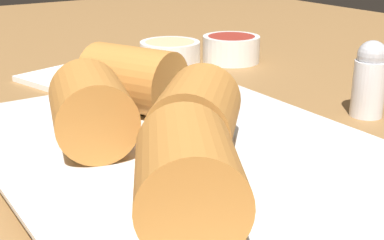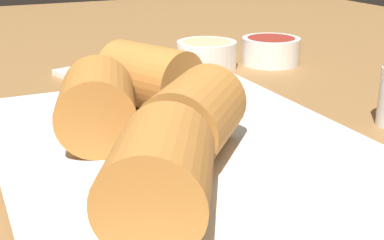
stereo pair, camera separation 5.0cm
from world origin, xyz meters
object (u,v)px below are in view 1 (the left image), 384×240
dipping_bowl_far (231,48)px  salt_shaker (370,79)px  dipping_bowl_near (170,54)px  napkin (75,79)px  serving_plate (192,160)px

dipping_bowl_far → salt_shaker: salt_shaker is taller
dipping_bowl_near → napkin: bearing=-93.8°
serving_plate → napkin: serving_plate is taller
napkin → salt_shaker: bearing=34.7°
serving_plate → salt_shaker: size_ratio=5.24×
dipping_bowl_near → dipping_bowl_far: size_ratio=1.00×
dipping_bowl_near → salt_shaker: 24.66cm
serving_plate → dipping_bowl_near: (-24.96, 13.36, 0.97)cm
dipping_bowl_near → napkin: 11.63cm
salt_shaker → dipping_bowl_far: bearing=173.8°
serving_plate → salt_shaker: (-0.99, 18.93, 2.57)cm
dipping_bowl_far → napkin: (-1.95, -19.57, -1.43)cm
serving_plate → dipping_bowl_far: 32.01cm
serving_plate → salt_shaker: salt_shaker is taller
serving_plate → napkin: (-25.72, 1.84, -0.46)cm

